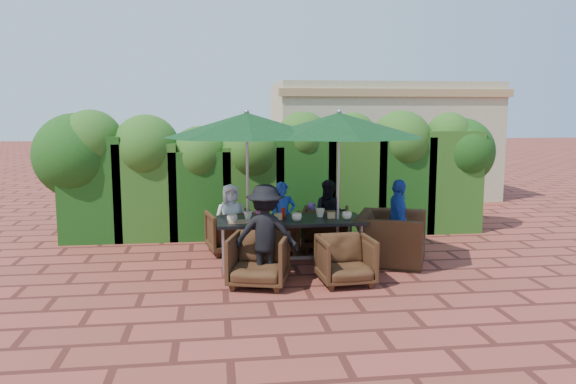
{
  "coord_description": "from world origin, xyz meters",
  "views": [
    {
      "loc": [
        -1.23,
        -8.59,
        2.43
      ],
      "look_at": [
        -0.04,
        0.4,
        1.12
      ],
      "focal_mm": 35.0,
      "sensor_mm": 36.0,
      "label": 1
    }
  ],
  "objects": [
    {
      "name": "building",
      "position": [
        3.5,
        6.99,
        1.61
      ],
      "size": [
        6.2,
        3.08,
        3.2
      ],
      "color": "#C0B58F",
      "rests_on": "ground"
    },
    {
      "name": "adult_end_right",
      "position": [
        1.7,
        -0.01,
        0.67
      ],
      "size": [
        0.53,
        0.85,
        1.35
      ],
      "primitive_type": "imported",
      "rotation": [
        0.0,
        0.0,
        1.4
      ],
      "color": "#1E43A6",
      "rests_on": "ground"
    },
    {
      "name": "pedestrian_a",
      "position": [
        1.33,
        4.32,
        0.87
      ],
      "size": [
        1.72,
        1.03,
        1.74
      ],
      "primitive_type": "imported",
      "rotation": [
        0.0,
        0.0,
        2.85
      ],
      "color": "#23832F",
      "rests_on": "ground"
    },
    {
      "name": "pedestrian_b",
      "position": [
        2.49,
        4.48,
        0.84
      ],
      "size": [
        0.81,
        0.5,
        1.68
      ],
      "primitive_type": "imported",
      "rotation": [
        0.0,
        0.0,
        3.13
      ],
      "color": "#D64B84",
      "rests_on": "ground"
    },
    {
      "name": "chair_near_left",
      "position": [
        -0.64,
        -0.98,
        0.41
      ],
      "size": [
        0.96,
        0.92,
        0.81
      ],
      "primitive_type": "imported",
      "rotation": [
        0.0,
        0.0,
        -0.27
      ],
      "color": "black",
      "rests_on": "ground"
    },
    {
      "name": "cup_a",
      "position": [
        -0.98,
        -0.19,
        0.81
      ],
      "size": [
        0.16,
        0.16,
        0.13
      ],
      "primitive_type": "imported",
      "color": "beige",
      "rests_on": "dining_table"
    },
    {
      "name": "number_block_right",
      "position": [
        0.59,
        -0.03,
        0.8
      ],
      "size": [
        0.12,
        0.06,
        0.1
      ],
      "primitive_type": "cube",
      "color": "tan",
      "rests_on": "dining_table"
    },
    {
      "name": "pedestrian_c",
      "position": [
        3.1,
        4.16,
        0.85
      ],
      "size": [
        1.09,
        1.15,
        1.7
      ],
      "primitive_type": "imported",
      "rotation": [
        0.0,
        0.0,
        2.29
      ],
      "color": "gray",
      "rests_on": "ground"
    },
    {
      "name": "sauce_bottle",
      "position": [
        -0.15,
        0.05,
        0.83
      ],
      "size": [
        0.04,
        0.04,
        0.17
      ],
      "primitive_type": "cylinder",
      "color": "#4C230C",
      "rests_on": "dining_table"
    },
    {
      "name": "chair_end_right",
      "position": [
        1.6,
        0.04,
        0.53
      ],
      "size": [
        1.2,
        1.42,
        1.05
      ],
      "primitive_type": "imported",
      "rotation": [
        0.0,
        0.0,
        1.16
      ],
      "color": "black",
      "rests_on": "ground"
    },
    {
      "name": "child_left",
      "position": [
        -0.5,
        0.97,
        0.44
      ],
      "size": [
        0.39,
        0.36,
        0.88
      ],
      "primitive_type": "imported",
      "rotation": [
        0.0,
        0.0,
        -0.38
      ],
      "color": "#D64B84",
      "rests_on": "ground"
    },
    {
      "name": "hedge_wall",
      "position": [
        -0.24,
        2.32,
        1.36
      ],
      "size": [
        9.1,
        1.6,
        2.46
      ],
      "color": "black",
      "rests_on": "ground"
    },
    {
      "name": "adult_far_left",
      "position": [
        -0.97,
        0.95,
        0.6
      ],
      "size": [
        0.64,
        0.45,
        1.19
      ],
      "primitive_type": "imported",
      "rotation": [
        0.0,
        0.0,
        0.18
      ],
      "color": "silver",
      "rests_on": "ground"
    },
    {
      "name": "ketchup_bottle",
      "position": [
        -0.18,
        0.04,
        0.83
      ],
      "size": [
        0.04,
        0.04,
        0.17
      ],
      "primitive_type": "cylinder",
      "color": "#B20C0A",
      "rests_on": "dining_table"
    },
    {
      "name": "umbrella_left",
      "position": [
        -0.73,
        0.05,
        2.21
      ],
      "size": [
        2.54,
        2.54,
        2.46
      ],
      "color": "gray",
      "rests_on": "ground"
    },
    {
      "name": "serving_tray",
      "position": [
        -0.86,
        -0.16,
        0.76
      ],
      "size": [
        0.35,
        0.25,
        0.02
      ],
      "primitive_type": "cube",
      "color": "#A4754F",
      "rests_on": "dining_table"
    },
    {
      "name": "dining_table",
      "position": [
        -0.06,
        -0.0,
        0.67
      ],
      "size": [
        2.31,
        0.9,
        0.75
      ],
      "color": "black",
      "rests_on": "ground"
    },
    {
      "name": "adult_near_left",
      "position": [
        -0.53,
        -0.88,
        0.71
      ],
      "size": [
        0.96,
        0.55,
        1.42
      ],
      "primitive_type": "imported",
      "rotation": [
        0.0,
        0.0,
        2.99
      ],
      "color": "black",
      "rests_on": "ground"
    },
    {
      "name": "adult_far_right",
      "position": [
        0.79,
        1.02,
        0.61
      ],
      "size": [
        0.67,
        0.52,
        1.23
      ],
      "primitive_type": "imported",
      "rotation": [
        0.0,
        0.0,
        -0.32
      ],
      "color": "black",
      "rests_on": "ground"
    },
    {
      "name": "cup_c",
      "position": [
        0.02,
        -0.17,
        0.81
      ],
      "size": [
        0.16,
        0.16,
        0.12
      ],
      "primitive_type": "imported",
      "color": "beige",
      "rests_on": "dining_table"
    },
    {
      "name": "cup_d",
      "position": [
        0.44,
        0.1,
        0.82
      ],
      "size": [
        0.15,
        0.15,
        0.14
      ],
      "primitive_type": "imported",
      "color": "beige",
      "rests_on": "dining_table"
    },
    {
      "name": "number_block_left",
      "position": [
        -0.26,
        -0.03,
        0.8
      ],
      "size": [
        0.12,
        0.06,
        0.1
      ],
      "primitive_type": "cube",
      "color": "tan",
      "rests_on": "dining_table"
    },
    {
      "name": "cup_b",
      "position": [
        -0.72,
        0.04,
        0.81
      ],
      "size": [
        0.14,
        0.14,
        0.13
      ],
      "primitive_type": "imported",
      "color": "beige",
      "rests_on": "dining_table"
    },
    {
      "name": "chair_near_right",
      "position": [
        0.59,
        -1.06,
        0.38
      ],
      "size": [
        0.78,
        0.74,
        0.76
      ],
      "primitive_type": "imported",
      "rotation": [
        0.0,
        0.0,
        0.07
      ],
      "color": "black",
      "rests_on": "ground"
    },
    {
      "name": "ground",
      "position": [
        0.0,
        0.0,
        0.0
      ],
      "size": [
        80.0,
        80.0,
        0.0
      ],
      "primitive_type": "plane",
      "color": "brown",
      "rests_on": "ground"
    },
    {
      "name": "adult_far_mid",
      "position": [
        -0.07,
        0.86,
        0.61
      ],
      "size": [
        0.48,
        0.4,
        1.23
      ],
      "primitive_type": "imported",
      "rotation": [
        0.0,
        0.0,
        0.1
      ],
      "color": "#1E43A6",
      "rests_on": "ground"
    },
    {
      "name": "child_right",
      "position": [
        0.48,
        1.05,
        0.41
      ],
      "size": [
        0.37,
        0.34,
        0.83
      ],
      "primitive_type": "imported",
      "rotation": [
        0.0,
        0.0,
        0.38
      ],
      "color": "#7B489D",
      "rests_on": "ground"
    },
    {
      "name": "cup_e",
      "position": [
        0.82,
        -0.14,
        0.81
      ],
      "size": [
        0.15,
        0.15,
        0.12
      ],
      "primitive_type": "imported",
      "color": "beige",
      "rests_on": "dining_table"
    },
    {
      "name": "chair_far_mid",
      "position": [
        -0.14,
        0.88,
        0.38
      ],
      "size": [
        0.84,
        0.8,
        0.76
      ],
      "primitive_type": "imported",
      "rotation": [
        0.0,
        0.0,
        2.98
      ],
      "color": "black",
      "rests_on": "ground"
    },
    {
      "name": "umbrella_right",
      "position": [
        0.69,
        -0.08,
        2.21
      ],
      "size": [
        2.69,
        2.69,
        2.46
      ],
      "color": "gray",
      "rests_on": "ground"
    },
    {
      "name": "chair_far_right",
      "position": [
        0.71,
        1.0,
        0.41
      ],
      "size": [
        0.95,
        0.92,
        0.82
      ],
      "primitive_type": "imported",
      "rotation": [
        0.0,
        0.0,
        2.91
      ],
      "color": "black",
      "rests_on": "ground"
    },
    {
      "name": "chair_far_left",
      "position": [
        -0.97,
        0.97,
        0.4
      ],
      "size": [
        0.9,
        0.87,
        0.8
      ],
      "primitive_type": "imported",
      "rotation": [
        0.0,
        0.0,
        3.34
      ],
      "color": "black",
      "rests_on": "ground"
    }
  ]
}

